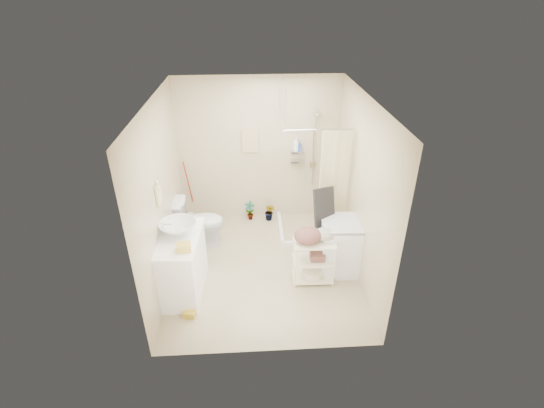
{
  "coord_description": "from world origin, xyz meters",
  "views": [
    {
      "loc": [
        -0.17,
        -4.86,
        3.86
      ],
      "look_at": [
        0.15,
        0.25,
        0.99
      ],
      "focal_mm": 26.0,
      "sensor_mm": 36.0,
      "label": 1
    }
  ],
  "objects_px": {
    "vanity": "(181,264)",
    "toilet": "(199,222)",
    "washing_machine": "(339,246)",
    "laundry_rack": "(314,257)"
  },
  "relations": [
    {
      "from": "toilet",
      "to": "washing_machine",
      "type": "xyz_separation_m",
      "value": [
        2.18,
        -0.82,
        0.0
      ]
    },
    {
      "from": "laundry_rack",
      "to": "washing_machine",
      "type": "bearing_deg",
      "value": 31.07
    },
    {
      "from": "toilet",
      "to": "laundry_rack",
      "type": "height_order",
      "value": "toilet"
    },
    {
      "from": "toilet",
      "to": "vanity",
      "type": "bearing_deg",
      "value": 176.81
    },
    {
      "from": "vanity",
      "to": "laundry_rack",
      "type": "relative_size",
      "value": 1.27
    },
    {
      "from": "toilet",
      "to": "washing_machine",
      "type": "relative_size",
      "value": 0.99
    },
    {
      "from": "toilet",
      "to": "laundry_rack",
      "type": "xyz_separation_m",
      "value": [
        1.76,
        -1.06,
        -0.01
      ]
    },
    {
      "from": "toilet",
      "to": "washing_machine",
      "type": "bearing_deg",
      "value": -108.0
    },
    {
      "from": "vanity",
      "to": "toilet",
      "type": "height_order",
      "value": "vanity"
    },
    {
      "from": "vanity",
      "to": "washing_machine",
      "type": "bearing_deg",
      "value": 12.18
    }
  ]
}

